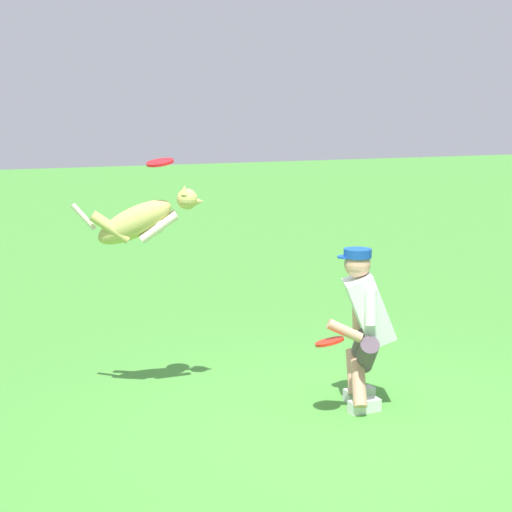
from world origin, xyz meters
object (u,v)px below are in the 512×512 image
frisbee_held (329,342)px  person (364,323)px  frisbee_flying (160,162)px  dog (142,220)px

frisbee_held → person: bearing=-166.2°
frisbee_flying → frisbee_held: 1.95m
person → frisbee_flying: frisbee_flying is taller
dog → frisbee_flying: 0.49m
dog → frisbee_held: bearing=-24.3°
frisbee_flying → frisbee_held: frisbee_flying is taller
frisbee_flying → dog: bearing=-34.2°
dog → frisbee_flying: size_ratio=4.66×
dog → person: bearing=-13.9°
person → frisbee_held: 0.40m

